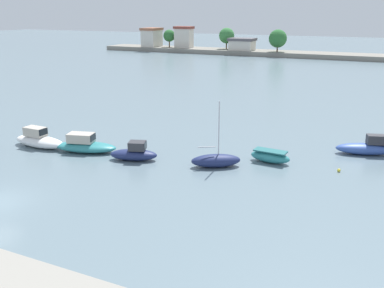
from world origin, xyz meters
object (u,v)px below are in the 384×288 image
at_px(moored_boat_6, 270,157).
at_px(moored_boat_7, 367,148).
at_px(moored_boat_3, 85,145).
at_px(mooring_buoy_1, 339,170).
at_px(moored_boat_5, 216,160).
at_px(moored_boat_2, 39,140).
at_px(moored_boat_4, 134,153).

bearing_deg(moored_boat_6, moored_boat_7, 42.82).
height_order(moored_boat_3, moored_boat_7, moored_boat_7).
bearing_deg(mooring_buoy_1, moored_boat_3, -168.41).
height_order(moored_boat_5, moored_boat_7, moored_boat_5).
relative_size(moored_boat_2, moored_boat_5, 1.05).
relative_size(moored_boat_5, moored_boat_7, 1.01).
distance_m(moored_boat_6, mooring_buoy_1, 5.40).
distance_m(moored_boat_2, mooring_buoy_1, 25.94).
height_order(moored_boat_5, mooring_buoy_1, moored_boat_5).
distance_m(moored_boat_2, moored_boat_6, 20.64).
bearing_deg(moored_boat_2, moored_boat_7, 22.76).
distance_m(moored_boat_5, moored_boat_6, 4.60).
distance_m(moored_boat_3, moored_boat_6, 15.99).
height_order(moored_boat_4, moored_boat_7, moored_boat_7).
bearing_deg(moored_boat_4, moored_boat_6, 3.14).
relative_size(moored_boat_2, moored_boat_7, 1.06).
bearing_deg(mooring_buoy_1, moored_boat_2, -169.10).
bearing_deg(moored_boat_7, moored_boat_5, -159.05).
bearing_deg(moored_boat_3, moored_boat_2, 172.62).
bearing_deg(moored_boat_5, moored_boat_6, 7.06).
bearing_deg(moored_boat_4, moored_boat_5, -7.56).
xyz_separation_m(moored_boat_3, mooring_buoy_1, (20.82, 4.27, -0.45)).
xyz_separation_m(moored_boat_2, mooring_buoy_1, (25.46, 4.91, -0.50)).
distance_m(moored_boat_5, mooring_buoy_1, 9.47).
xyz_separation_m(moored_boat_7, mooring_buoy_1, (-1.59, -5.44, -0.47)).
height_order(moored_boat_2, moored_boat_3, moored_boat_2).
bearing_deg(moored_boat_5, mooring_buoy_1, -13.12).
height_order(moored_boat_3, mooring_buoy_1, moored_boat_3).
bearing_deg(moored_boat_3, moored_boat_5, -8.84).
bearing_deg(moored_boat_7, moored_boat_4, -167.99).
distance_m(moored_boat_2, moored_boat_3, 4.69).
xyz_separation_m(moored_boat_3, moored_boat_4, (5.12, -0.07, 0.01)).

